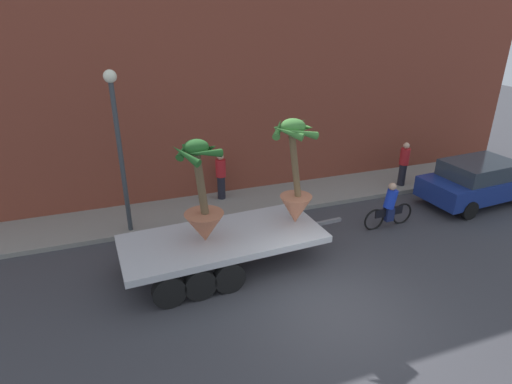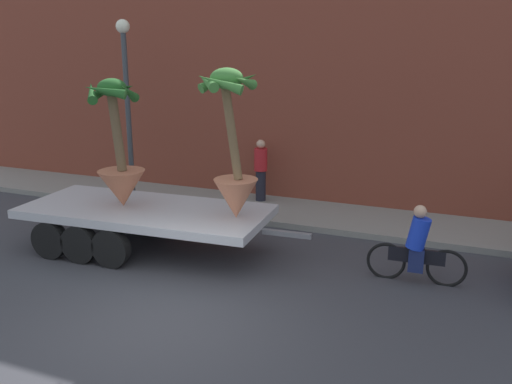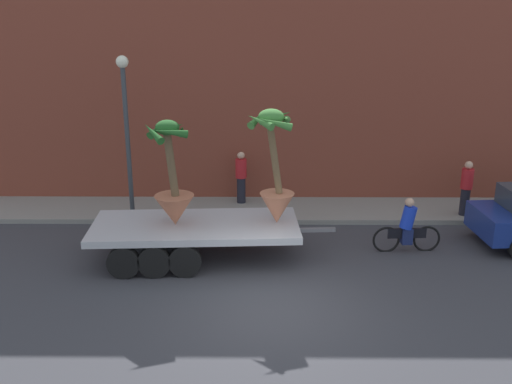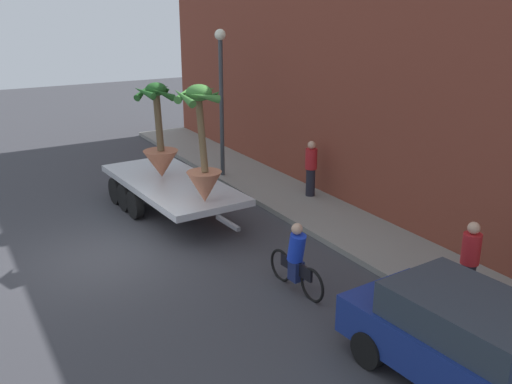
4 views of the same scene
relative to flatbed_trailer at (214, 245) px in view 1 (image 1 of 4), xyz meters
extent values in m
plane|color=#38383D|center=(2.23, -2.53, -0.75)|extent=(60.00, 60.00, 0.00)
cube|color=gray|center=(2.23, 3.57, -0.68)|extent=(24.00, 2.20, 0.15)
cube|color=brown|center=(2.23, 5.27, 3.02)|extent=(24.00, 1.20, 7.54)
cube|color=#B7BABF|center=(0.26, 0.01, 0.14)|extent=(5.41, 2.55, 0.18)
cylinder|color=black|center=(-1.49, 0.97, -0.35)|extent=(0.81, 0.26, 0.80)
cylinder|color=black|center=(-1.38, -1.13, -0.35)|extent=(0.81, 0.26, 0.80)
cylinder|color=black|center=(-0.75, 1.01, -0.35)|extent=(0.81, 0.26, 0.80)
cylinder|color=black|center=(-0.64, -1.09, -0.35)|extent=(0.81, 0.26, 0.80)
cylinder|color=black|center=(-0.01, 1.05, -0.35)|extent=(0.81, 0.26, 0.80)
cylinder|color=black|center=(0.10, -1.05, -0.35)|extent=(0.81, 0.26, 0.80)
cube|color=slate|center=(3.40, 0.19, -0.01)|extent=(1.00, 0.16, 0.10)
cone|color=#B26647|center=(-0.24, -0.08, 0.62)|extent=(1.01, 1.01, 0.78)
cylinder|color=brown|center=(-0.28, -0.08, 1.88)|extent=(0.35, 0.20, 1.75)
ellipsoid|color=#235B23|center=(-0.33, -0.08, 2.75)|extent=(0.59, 0.59, 0.37)
cone|color=#235B23|center=(0.02, -0.01, 2.66)|extent=(0.33, 0.75, 0.48)
cone|color=#235B23|center=(-0.28, 0.23, 2.71)|extent=(0.67, 0.29, 0.32)
cone|color=#235B23|center=(-0.60, 0.09, 2.67)|extent=(0.51, 0.67, 0.42)
cone|color=#235B23|center=(-0.64, -0.33, 2.68)|extent=(0.68, 0.76, 0.48)
cone|color=#235B23|center=(-0.21, -0.48, 2.71)|extent=(0.88, 0.45, 0.35)
cone|color=#C17251|center=(2.36, 0.08, 0.63)|extent=(0.89, 0.89, 0.80)
cylinder|color=brown|center=(2.27, 0.08, 2.00)|extent=(0.45, 0.17, 1.96)
ellipsoid|color=#428438|center=(2.19, 0.08, 2.98)|extent=(0.64, 0.64, 0.40)
cone|color=#428438|center=(2.56, 0.05, 2.93)|extent=(0.25, 0.78, 0.36)
cone|color=#428438|center=(2.29, 0.48, 2.91)|extent=(0.87, 0.41, 0.46)
cone|color=#428438|center=(1.87, 0.27, 2.91)|extent=(0.57, 0.76, 0.45)
cone|color=#428438|center=(1.91, -0.22, 2.93)|extent=(0.74, 0.71, 0.38)
cone|color=#428438|center=(2.25, -0.36, 2.92)|extent=(0.91, 0.32, 0.44)
torus|color=black|center=(6.41, 0.56, -0.41)|extent=(0.74, 0.10, 0.74)
torus|color=black|center=(5.31, 0.50, -0.41)|extent=(0.74, 0.10, 0.74)
cube|color=black|center=(5.86, 0.53, -0.23)|extent=(1.04, 0.12, 0.28)
cylinder|color=#1938C6|center=(5.86, 0.53, 0.22)|extent=(0.46, 0.36, 0.65)
sphere|color=tan|center=(5.86, 0.53, 0.64)|extent=(0.24, 0.24, 0.24)
cube|color=navy|center=(5.86, 0.53, -0.31)|extent=(0.29, 0.25, 0.44)
cube|color=navy|center=(10.07, 1.04, -0.08)|extent=(4.53, 2.15, 0.70)
cube|color=#2D3842|center=(9.85, 1.02, 0.55)|extent=(2.54, 1.83, 0.56)
cylinder|color=black|center=(11.44, 2.01, -0.43)|extent=(0.65, 0.24, 0.64)
cylinder|color=black|center=(8.58, 1.81, -0.43)|extent=(0.65, 0.24, 0.64)
cylinder|color=black|center=(8.71, 0.06, -0.43)|extent=(0.65, 0.24, 0.64)
cylinder|color=black|center=(1.30, 4.10, -0.18)|extent=(0.28, 0.28, 0.85)
cylinder|color=red|center=(1.30, 4.10, 0.56)|extent=(0.36, 0.36, 0.62)
sphere|color=tan|center=(1.30, 4.10, 0.99)|extent=(0.24, 0.24, 0.24)
cylinder|color=black|center=(8.21, 2.99, -0.18)|extent=(0.28, 0.28, 0.85)
cylinder|color=red|center=(8.21, 2.99, 0.56)|extent=(0.36, 0.36, 0.62)
sphere|color=tan|center=(8.21, 2.99, 0.99)|extent=(0.24, 0.24, 0.24)
cylinder|color=#383D42|center=(-1.99, 2.77, 1.65)|extent=(0.14, 0.14, 4.50)
sphere|color=#EAEACC|center=(-1.99, 2.77, 4.05)|extent=(0.36, 0.36, 0.36)
camera|label=1|loc=(-2.14, -9.37, 5.72)|focal=29.48mm
camera|label=2|loc=(6.59, -9.35, 3.59)|focal=37.84mm
camera|label=3|loc=(1.93, -13.90, 5.58)|focal=40.68mm
camera|label=4|loc=(14.89, -5.67, 5.12)|focal=40.23mm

